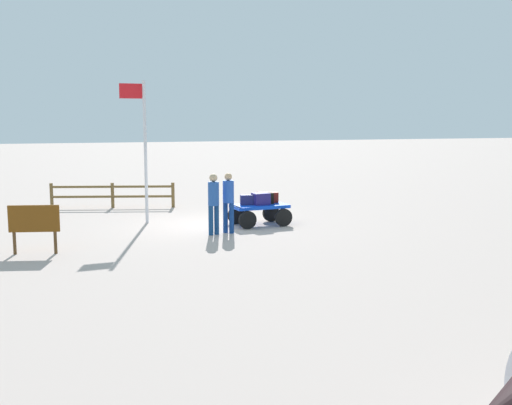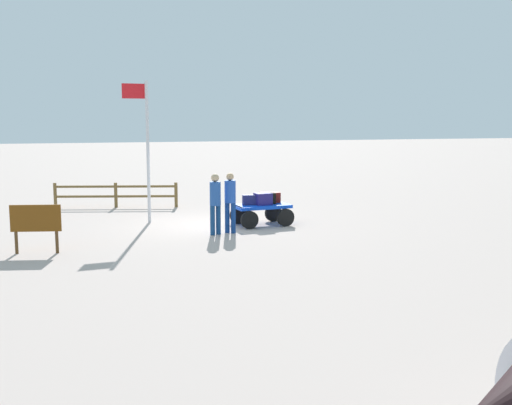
{
  "view_description": "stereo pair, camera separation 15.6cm",
  "coord_description": "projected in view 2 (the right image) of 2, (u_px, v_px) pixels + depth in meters",
  "views": [
    {
      "loc": [
        3.8,
        19.06,
        3.46
      ],
      "look_at": [
        0.14,
        6.0,
        1.54
      ],
      "focal_mm": 43.8,
      "sensor_mm": 36.0,
      "label": 1
    },
    {
      "loc": [
        3.65,
        19.1,
        3.46
      ],
      "look_at": [
        0.14,
        6.0,
        1.54
      ],
      "focal_mm": 43.8,
      "sensor_mm": 36.0,
      "label": 2
    }
  ],
  "objects": [
    {
      "name": "wooden_fence",
      "position": [
        116.0,
        193.0,
        23.28
      ],
      "size": [
        4.49,
        1.13,
        0.93
      ],
      "color": "brown",
      "rests_on": "ground"
    },
    {
      "name": "luggage_cart",
      "position": [
        261.0,
        211.0,
        19.57
      ],
      "size": [
        1.88,
        1.28,
        0.65
      ],
      "color": "blue",
      "rests_on": "ground"
    },
    {
      "name": "suitcase_tan",
      "position": [
        263.0,
        199.0,
        19.49
      ],
      "size": [
        0.56,
        0.47,
        0.37
      ],
      "color": "navy",
      "rests_on": "luggage_cart"
    },
    {
      "name": "suitcase_dark",
      "position": [
        250.0,
        200.0,
        19.49
      ],
      "size": [
        0.52,
        0.35,
        0.32
      ],
      "color": "#1E204F",
      "rests_on": "luggage_cart"
    },
    {
      "name": "worker_lead",
      "position": [
        215.0,
        200.0,
        17.94
      ],
      "size": [
        0.41,
        0.41,
        1.77
      ],
      "color": "navy",
      "rests_on": "ground"
    },
    {
      "name": "worker_trailing",
      "position": [
        230.0,
        198.0,
        18.21
      ],
      "size": [
        0.46,
        0.46,
        1.77
      ],
      "color": "navy",
      "rests_on": "ground"
    },
    {
      "name": "suitcase_grey",
      "position": [
        265.0,
        198.0,
        19.67
      ],
      "size": [
        0.63,
        0.36,
        0.35
      ],
      "color": "black",
      "rests_on": "luggage_cart"
    },
    {
      "name": "suitcase_navy",
      "position": [
        270.0,
        197.0,
        20.03
      ],
      "size": [
        0.64,
        0.42,
        0.33
      ],
      "color": "maroon",
      "rests_on": "luggage_cart"
    },
    {
      "name": "flagpole",
      "position": [
        145.0,
        142.0,
        19.73
      ],
      "size": [
        0.81,
        0.12,
        4.51
      ],
      "color": "silver",
      "rests_on": "ground"
    },
    {
      "name": "signboard",
      "position": [
        36.0,
        221.0,
        15.52
      ],
      "size": [
        1.23,
        0.29,
        1.23
      ],
      "color": "#4C3319",
      "rests_on": "ground"
    },
    {
      "name": "ground_plane",
      "position": [
        211.0,
        225.0,
        19.69
      ],
      "size": [
        120.0,
        120.0,
        0.0
      ],
      "primitive_type": "plane",
      "color": "#B6A399"
    }
  ]
}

